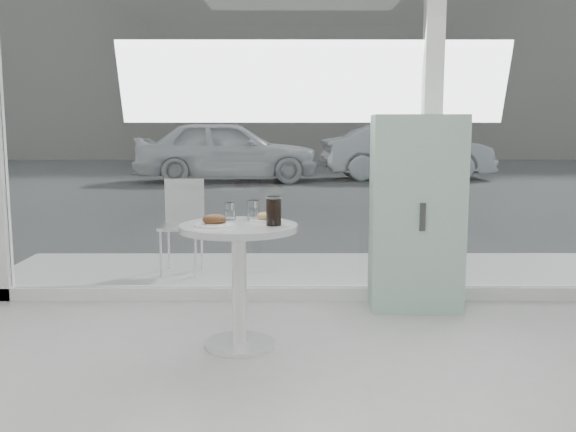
{
  "coord_description": "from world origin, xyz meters",
  "views": [
    {
      "loc": [
        -0.21,
        -1.95,
        1.36
      ],
      "look_at": [
        -0.2,
        1.7,
        0.85
      ],
      "focal_mm": 40.0,
      "sensor_mm": 36.0,
      "label": 1
    }
  ],
  "objects_px": {
    "water_tumbler_a": "(230,212)",
    "car_silver": "(406,151)",
    "main_table": "(239,260)",
    "plate_fritter": "(215,221)",
    "car_white": "(228,150)",
    "plate_donut": "(266,218)",
    "cola_glass": "(274,211)",
    "mint_cabinet": "(416,213)",
    "patio_chair": "(183,219)",
    "water_tumbler_b": "(253,211)"
  },
  "relations": [
    {
      "from": "main_table",
      "to": "water_tumbler_a",
      "type": "bearing_deg",
      "value": 108.8
    },
    {
      "from": "plate_donut",
      "to": "water_tumbler_a",
      "type": "bearing_deg",
      "value": 164.58
    },
    {
      "from": "plate_donut",
      "to": "water_tumbler_b",
      "type": "distance_m",
      "value": 0.12
    },
    {
      "from": "plate_donut",
      "to": "water_tumbler_a",
      "type": "xyz_separation_m",
      "value": [
        -0.23,
        0.06,
        0.03
      ]
    },
    {
      "from": "plate_donut",
      "to": "water_tumbler_b",
      "type": "height_order",
      "value": "water_tumbler_b"
    },
    {
      "from": "patio_chair",
      "to": "car_white",
      "type": "relative_size",
      "value": 0.19
    },
    {
      "from": "water_tumbler_a",
      "to": "patio_chair",
      "type": "bearing_deg",
      "value": 108.92
    },
    {
      "from": "mint_cabinet",
      "to": "cola_glass",
      "type": "distance_m",
      "value": 1.39
    },
    {
      "from": "car_silver",
      "to": "plate_fritter",
      "type": "height_order",
      "value": "car_silver"
    },
    {
      "from": "main_table",
      "to": "plate_fritter",
      "type": "bearing_deg",
      "value": -156.19
    },
    {
      "from": "plate_fritter",
      "to": "water_tumbler_a",
      "type": "distance_m",
      "value": 0.27
    },
    {
      "from": "patio_chair",
      "to": "plate_fritter",
      "type": "bearing_deg",
      "value": -72.59
    },
    {
      "from": "water_tumbler_a",
      "to": "water_tumbler_b",
      "type": "bearing_deg",
      "value": 6.3
    },
    {
      "from": "plate_donut",
      "to": "car_white",
      "type": "bearing_deg",
      "value": 96.35
    },
    {
      "from": "patio_chair",
      "to": "cola_glass",
      "type": "xyz_separation_m",
      "value": [
        0.86,
        -1.93,
        0.33
      ]
    },
    {
      "from": "main_table",
      "to": "plate_donut",
      "type": "distance_m",
      "value": 0.32
    },
    {
      "from": "mint_cabinet",
      "to": "car_white",
      "type": "bearing_deg",
      "value": 105.15
    },
    {
      "from": "mint_cabinet",
      "to": "plate_donut",
      "type": "distance_m",
      "value": 1.33
    },
    {
      "from": "patio_chair",
      "to": "water_tumbler_b",
      "type": "xyz_separation_m",
      "value": [
        0.73,
        -1.68,
        0.3
      ]
    },
    {
      "from": "main_table",
      "to": "plate_donut",
      "type": "height_order",
      "value": "plate_donut"
    },
    {
      "from": "main_table",
      "to": "plate_donut",
      "type": "xyz_separation_m",
      "value": [
        0.16,
        0.14,
        0.24
      ]
    },
    {
      "from": "car_white",
      "to": "car_silver",
      "type": "distance_m",
      "value": 4.61
    },
    {
      "from": "plate_fritter",
      "to": "water_tumbler_b",
      "type": "xyz_separation_m",
      "value": [
        0.21,
        0.27,
        0.03
      ]
    },
    {
      "from": "mint_cabinet",
      "to": "water_tumbler_b",
      "type": "height_order",
      "value": "mint_cabinet"
    },
    {
      "from": "water_tumbler_b",
      "to": "cola_glass",
      "type": "relative_size",
      "value": 0.7
    },
    {
      "from": "car_silver",
      "to": "plate_donut",
      "type": "height_order",
      "value": "car_silver"
    },
    {
      "from": "main_table",
      "to": "patio_chair",
      "type": "relative_size",
      "value": 0.92
    },
    {
      "from": "water_tumbler_a",
      "to": "car_silver",
      "type": "bearing_deg",
      "value": 74.59
    },
    {
      "from": "plate_fritter",
      "to": "water_tumbler_b",
      "type": "distance_m",
      "value": 0.35
    },
    {
      "from": "main_table",
      "to": "cola_glass",
      "type": "xyz_separation_m",
      "value": [
        0.22,
        -0.04,
        0.3
      ]
    },
    {
      "from": "water_tumbler_b",
      "to": "plate_fritter",
      "type": "bearing_deg",
      "value": -127.76
    },
    {
      "from": "patio_chair",
      "to": "plate_donut",
      "type": "xyz_separation_m",
      "value": [
        0.81,
        -1.76,
        0.26
      ]
    },
    {
      "from": "main_table",
      "to": "plate_fritter",
      "type": "xyz_separation_m",
      "value": [
        -0.14,
        -0.06,
        0.25
      ]
    },
    {
      "from": "patio_chair",
      "to": "water_tumbler_a",
      "type": "height_order",
      "value": "patio_chair"
    },
    {
      "from": "cola_glass",
      "to": "plate_donut",
      "type": "bearing_deg",
      "value": 107.08
    },
    {
      "from": "main_table",
      "to": "car_white",
      "type": "relative_size",
      "value": 0.17
    },
    {
      "from": "car_silver",
      "to": "water_tumbler_b",
      "type": "xyz_separation_m",
      "value": [
        -3.31,
        -12.52,
        0.11
      ]
    },
    {
      "from": "car_white",
      "to": "plate_donut",
      "type": "relative_size",
      "value": 21.75
    },
    {
      "from": "main_table",
      "to": "car_silver",
      "type": "bearing_deg",
      "value": 75.11
    },
    {
      "from": "plate_donut",
      "to": "cola_glass",
      "type": "xyz_separation_m",
      "value": [
        0.05,
        -0.17,
        0.06
      ]
    },
    {
      "from": "patio_chair",
      "to": "plate_donut",
      "type": "height_order",
      "value": "patio_chair"
    },
    {
      "from": "mint_cabinet",
      "to": "cola_glass",
      "type": "height_order",
      "value": "mint_cabinet"
    },
    {
      "from": "car_white",
      "to": "plate_donut",
      "type": "height_order",
      "value": "car_white"
    },
    {
      "from": "plate_fritter",
      "to": "cola_glass",
      "type": "bearing_deg",
      "value": 3.74
    },
    {
      "from": "cola_glass",
      "to": "main_table",
      "type": "bearing_deg",
      "value": 170.34
    },
    {
      "from": "patio_chair",
      "to": "plate_fritter",
      "type": "xyz_separation_m",
      "value": [
        0.51,
        -1.95,
        0.27
      ]
    },
    {
      "from": "mint_cabinet",
      "to": "cola_glass",
      "type": "xyz_separation_m",
      "value": [
        -1.04,
        -0.92,
        0.13
      ]
    },
    {
      "from": "mint_cabinet",
      "to": "car_silver",
      "type": "relative_size",
      "value": 0.33
    },
    {
      "from": "patio_chair",
      "to": "cola_glass",
      "type": "bearing_deg",
      "value": -63.19
    },
    {
      "from": "plate_fritter",
      "to": "cola_glass",
      "type": "distance_m",
      "value": 0.36
    }
  ]
}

